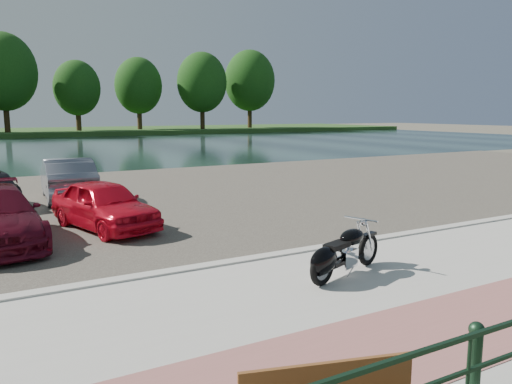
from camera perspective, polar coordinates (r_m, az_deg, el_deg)
ground at (r=10.00m, az=11.75°, el=-9.92°), size 200.00×200.00×0.00m
promenade at (r=9.30m, az=15.85°, el=-11.25°), size 60.00×6.00×0.10m
pink_path at (r=8.37m, az=23.29°, el=-13.61°), size 60.00×2.00×0.01m
kerb at (r=11.49m, az=5.23°, el=-6.87°), size 60.00×0.30×0.14m
parking_lot at (r=19.43m, az=-9.82°, el=-0.49°), size 60.00×18.00×0.04m
river at (r=47.64m, az=-21.42°, el=4.66°), size 120.00×40.00×0.00m
far_bank at (r=79.42m, az=-24.56°, el=6.24°), size 120.00×24.00×0.60m
bollards at (r=6.31m, az=22.78°, el=-16.91°), size 10.68×0.18×0.81m
far_trees at (r=73.80m, az=-21.10°, el=11.89°), size 70.25×10.68×12.52m
motorcycle at (r=9.68m, az=9.60°, el=-7.01°), size 2.25×1.05×1.05m
car_4 at (r=14.31m, az=-16.95°, el=-1.39°), size 2.62×4.24×1.35m
car_9 at (r=19.55m, az=-20.74°, el=1.44°), size 1.83×4.73×1.54m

